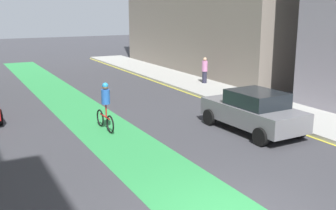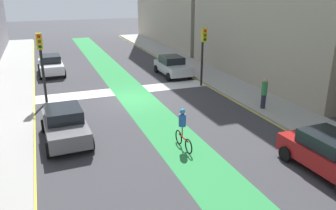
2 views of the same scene
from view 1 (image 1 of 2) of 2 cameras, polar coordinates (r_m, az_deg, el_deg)
name	(u,v)px [view 1 (image 1 of 2)]	position (r m, az deg, el deg)	size (l,w,h in m)	color
car_grey_right_far	(253,111)	(15.65, 11.79, -0.79)	(2.17, 4.27, 1.57)	slate
cyclist_in_lane	(105,105)	(15.61, -8.72, -0.06)	(0.32, 1.73, 1.86)	black
pedestrian_sidewalk_right_a	(205,70)	(24.66, 5.12, 4.86)	(0.34, 0.34, 1.54)	#262638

